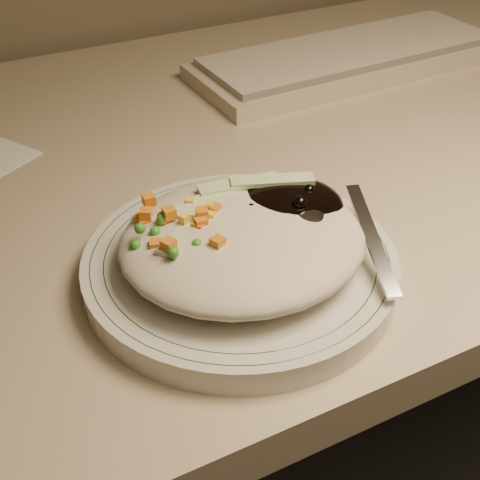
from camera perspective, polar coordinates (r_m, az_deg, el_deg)
name	(u,v)px	position (r m, az deg, el deg)	size (l,w,h in m)	color
desk	(224,288)	(0.84, -1.34, -4.13)	(1.40, 0.70, 0.74)	tan
plate	(240,266)	(0.53, 0.00, -2.26)	(0.25, 0.25, 0.02)	beige
plate_rim	(240,256)	(0.53, 0.00, -1.40)	(0.24, 0.24, 0.00)	#144723
meal	(245,233)	(0.51, 0.47, 0.59)	(0.21, 0.19, 0.05)	beige
keyboard	(350,58)	(0.92, 9.35, 15.07)	(0.43, 0.16, 0.03)	#B2A792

